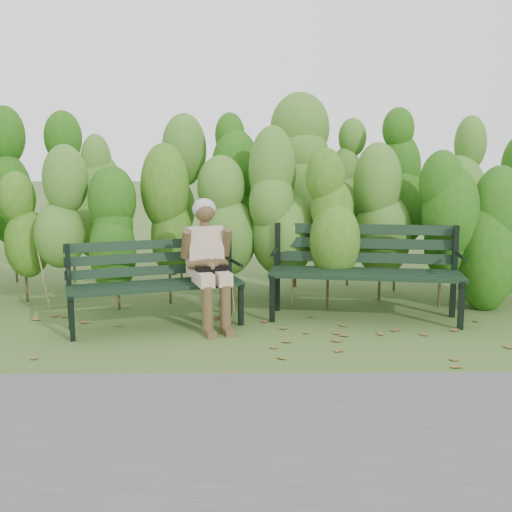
{
  "coord_description": "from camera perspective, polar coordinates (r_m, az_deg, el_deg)",
  "views": [
    {
      "loc": [
        -0.06,
        -5.48,
        1.7
      ],
      "look_at": [
        0.0,
        0.35,
        0.75
      ],
      "focal_mm": 42.0,
      "sensor_mm": 36.0,
      "label": 1
    }
  ],
  "objects": [
    {
      "name": "seated_woman",
      "position": [
        6.1,
        -4.6,
        0.07
      ],
      "size": [
        0.58,
        0.82,
        1.3
      ],
      "color": "#BDAA8C",
      "rests_on": "ground"
    },
    {
      "name": "bench_right",
      "position": [
        6.52,
        10.3,
        -0.71
      ],
      "size": [
        2.08,
        0.96,
        1.0
      ],
      "color": "black",
      "rests_on": "ground"
    },
    {
      "name": "hedge_band",
      "position": [
        7.35,
        -0.12,
        5.81
      ],
      "size": [
        11.04,
        1.67,
        2.42
      ],
      "color": "#47381E",
      "rests_on": "ground"
    },
    {
      "name": "ground",
      "position": [
        5.74,
        0.04,
        -7.98
      ],
      "size": [
        80.0,
        80.0,
        0.0
      ],
      "primitive_type": "plane",
      "color": "#3F5925"
    },
    {
      "name": "bench_left",
      "position": [
        6.2,
        -9.66,
        -1.91
      ],
      "size": [
        1.83,
        1.09,
        0.87
      ],
      "color": "black",
      "rests_on": "ground"
    },
    {
      "name": "leaf_litter",
      "position": [
        5.7,
        1.7,
        -8.08
      ],
      "size": [
        5.94,
        2.09,
        0.01
      ],
      "color": "brown",
      "rests_on": "ground"
    },
    {
      "name": "footpath",
      "position": [
        3.69,
        0.43,
        -18.08
      ],
      "size": [
        60.0,
        2.5,
        0.01
      ],
      "primitive_type": "cube",
      "color": "#474749",
      "rests_on": "ground"
    }
  ]
}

